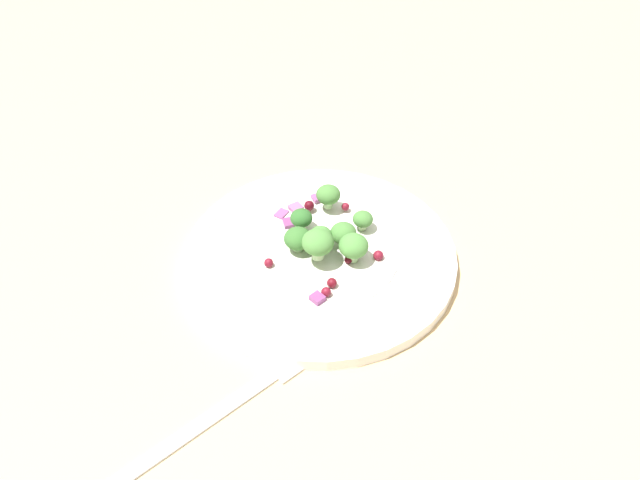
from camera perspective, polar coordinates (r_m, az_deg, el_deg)
The scene contains 25 objects.
ground_plane at distance 67.64cm, azimuth 0.62°, elevation -0.60°, with size 180.00×180.00×2.00cm, color tan.
plate at distance 64.21cm, azimuth 0.00°, elevation -1.20°, with size 25.19×25.19×1.70cm.
dressing_pool at distance 63.91cm, azimuth 0.00°, elevation -0.92°, with size 14.61×14.61×0.20cm, color white.
broccoli_floret_0 at distance 65.31cm, azimuth 3.54°, elevation 1.69°, with size 1.93×1.93×1.95cm.
broccoli_floret_1 at distance 63.52cm, azimuth 1.93°, elevation 0.53°, with size 2.42×2.42×2.45cm.
broccoli_floret_2 at distance 62.99cm, azimuth -1.83°, elevation 0.08°, with size 2.55×2.55×2.58cm.
broccoli_floret_3 at distance 65.16cm, azimuth -1.54°, elevation 1.79°, with size 2.10×2.10×2.13cm.
broccoli_floret_4 at distance 67.15cm, azimuth 0.69°, elevation 3.72°, with size 2.36×2.36×2.39cm.
broccoli_floret_5 at distance 61.79cm, azimuth 2.77°, elevation -0.53°, with size 2.69×2.69×2.72cm.
broccoli_floret_6 at distance 63.05cm, azimuth 0.06°, elevation 0.35°, with size 2.06×2.06×2.08cm.
broccoli_floret_7 at distance 61.16cm, azimuth -0.17°, elevation -0.24°, with size 2.86×2.86×2.90cm.
cranberry_0 at distance 67.52cm, azimuth -0.89°, elevation 2.84°, with size 1.00×1.00×1.00cm, color #4C0A14.
cranberry_1 at distance 63.06cm, azimuth 4.82°, elevation -1.27°, with size 0.96×0.96×0.96cm, color maroon.
cranberry_2 at distance 62.48cm, azimuth 2.34°, elevation -1.62°, with size 0.73×0.73×0.73cm, color #4C0A14.
cranberry_3 at distance 60.32cm, azimuth 0.98°, elevation -3.55°, with size 0.90×0.90×0.90cm, color maroon.
cranberry_4 at distance 67.63cm, azimuth 2.10°, elevation 2.77°, with size 0.78×0.78×0.78cm, color maroon.
cranberry_5 at distance 59.59cm, azimuth 0.50°, elevation -4.29°, with size 0.88×0.88×0.88cm, color maroon.
cranberry_6 at distance 62.29cm, azimuth -4.24°, elevation -1.88°, with size 0.85×0.85×0.85cm, color maroon.
onion_bit_0 at distance 63.57cm, azimuth 2.51°, elevation -0.97°, with size 0.85×1.21×0.59cm, color #934C84.
onion_bit_1 at distance 67.74cm, azimuth -3.20°, elevation 2.12°, with size 1.36×0.96×0.38cm, color #934C84.
onion_bit_2 at distance 68.97cm, azimuth -0.56°, elevation 3.43°, with size 0.92×1.06×0.38cm, color #934C84.
onion_bit_3 at distance 68.06cm, azimuth -2.01°, elevation 2.69°, with size 1.19×1.14×0.36cm, color #A35B93.
onion_bit_4 at distance 66.42cm, azimuth -2.49°, elevation 1.42°, with size 1.24×1.25×0.43cm, color #843D75.
onion_bit_5 at distance 59.36cm, azimuth -0.22°, elevation -4.83°, with size 1.11×1.02×0.57cm, color #843D75.
fork at distance 54.84cm, azimuth -7.62°, elevation -13.32°, with size 17.32×10.20×0.50cm.
Camera 1 is at (-12.36, -47.59, 45.44)cm, focal length 38.95 mm.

